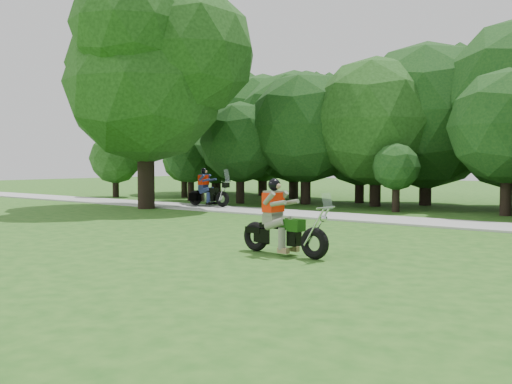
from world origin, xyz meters
The scene contains 6 objects.
ground centered at (0.00, 0.00, 0.00)m, with size 100.00×100.00×0.00m, color #215418.
walkway centered at (0.00, 8.00, 0.03)m, with size 60.00×2.20×0.06m, color #A7A7A1.
tree_line centered at (0.48, 14.92, 3.74)m, with size 39.52×11.81×7.79m.
big_tree_west centered at (-10.54, 6.85, 5.76)m, with size 8.64×6.56×9.96m.
chopper_motorcycle centered at (0.44, 0.35, 0.57)m, with size 2.17×0.61×1.55m.
touring_motorcycle centered at (-8.93, 8.38, 0.64)m, with size 2.08×0.67×1.58m.
Camera 1 is at (7.04, -9.07, 1.88)m, focal length 40.00 mm.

